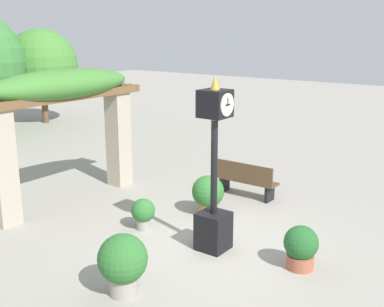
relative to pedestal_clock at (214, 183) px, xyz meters
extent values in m
plane|color=gray|center=(0.09, 0.15, -1.31)|extent=(60.00, 60.00, 0.00)
cube|color=black|center=(0.00, 0.00, -0.95)|extent=(0.54, 0.54, 0.72)
cylinder|color=black|center=(0.00, 0.00, 0.29)|extent=(0.12, 0.12, 1.77)
cylinder|color=gold|center=(0.00, 0.00, 1.20)|extent=(0.20, 0.20, 0.04)
cube|color=black|center=(0.00, 0.00, 1.46)|extent=(0.49, 0.49, 0.49)
cylinder|color=beige|center=(0.00, -0.25, 1.46)|extent=(0.40, 0.02, 0.40)
cylinder|color=beige|center=(0.00, 0.25, 1.46)|extent=(0.40, 0.02, 0.40)
cube|color=black|center=(0.00, -0.27, 1.46)|extent=(0.14, 0.01, 0.02)
cube|color=black|center=(0.00, -0.27, 1.52)|extent=(0.02, 0.01, 0.13)
cone|color=gold|center=(0.00, 0.00, 1.82)|extent=(0.17, 0.17, 0.24)
cube|color=#A89E89|center=(-1.62, 4.23, -0.08)|extent=(0.48, 0.48, 2.47)
cube|color=#A89E89|center=(1.81, 4.23, -0.08)|extent=(0.48, 0.48, 2.47)
cube|color=brown|center=(0.09, 3.99, 1.24)|extent=(4.51, 0.12, 0.18)
cube|color=brown|center=(0.09, 4.23, 1.24)|extent=(4.51, 0.12, 0.18)
cube|color=brown|center=(0.09, 4.47, 1.24)|extent=(4.51, 0.12, 0.18)
ellipsoid|color=#427F33|center=(0.09, 4.23, 1.51)|extent=(3.93, 1.08, 0.70)
cylinder|color=gray|center=(-2.17, 0.24, -1.16)|extent=(0.45, 0.45, 0.31)
sphere|color=#2D6B2D|center=(-2.17, 0.24, -0.71)|extent=(0.79, 0.79, 0.79)
cylinder|color=gray|center=(-0.08, 1.70, -1.21)|extent=(0.30, 0.30, 0.22)
sphere|color=#2D6B2D|center=(-0.08, 1.70, -0.91)|extent=(0.50, 0.50, 0.50)
cylinder|color=#9E563D|center=(0.25, -1.65, -1.19)|extent=(0.47, 0.47, 0.25)
sphere|color=#235B28|center=(0.25, -1.65, -0.84)|extent=(0.60, 0.60, 0.60)
cylinder|color=#B26B4C|center=(1.39, 1.08, -1.18)|extent=(0.46, 0.46, 0.27)
sphere|color=#2D6B2D|center=(1.39, 1.08, -0.78)|extent=(0.72, 0.72, 0.72)
cube|color=brown|center=(2.97, 1.00, -0.90)|extent=(0.42, 1.61, 0.05)
cube|color=brown|center=(2.78, 1.00, -0.65)|extent=(0.04, 1.61, 0.45)
cube|color=black|center=(2.97, 0.35, -1.12)|extent=(0.38, 0.08, 0.39)
cube|color=black|center=(2.97, 1.64, -1.12)|extent=(0.38, 0.08, 0.39)
cylinder|color=brown|center=(6.22, 13.19, -0.58)|extent=(0.28, 0.28, 1.46)
sphere|color=#427F33|center=(6.22, 13.19, 1.24)|extent=(3.11, 3.11, 3.11)
camera|label=1|loc=(-7.01, -4.65, 2.72)|focal=45.00mm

